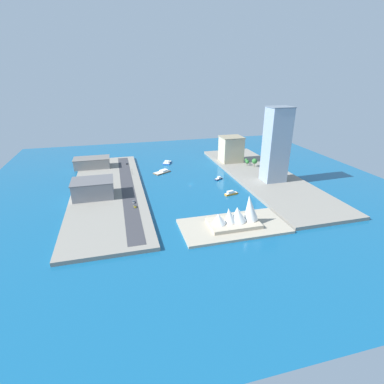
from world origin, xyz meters
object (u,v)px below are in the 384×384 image
barge_flat_brown (162,172)px  carpark_squat_concrete (92,163)px  tower_tall_glass (276,145)px  suv_black (127,164)px  taxi_yellow_cab (135,206)px  water_taxi_orange (231,193)px  warehouse_low_gray (93,188)px  sedan_silver (133,202)px  traffic_light_waterfront (132,171)px  patrol_launch_navy (219,178)px  opera_landmark (237,216)px  office_block_beige (231,149)px  catamaran_blue (167,162)px

barge_flat_brown → carpark_squat_concrete: bearing=-22.1°
tower_tall_glass → suv_black: 187.79m
barge_flat_brown → taxi_yellow_cab: taxi_yellow_cab is taller
water_taxi_orange → warehouse_low_gray: 134.38m
taxi_yellow_cab → sedan_silver: bearing=-85.9°
traffic_light_waterfront → tower_tall_glass: bearing=157.9°
patrol_launch_navy → opera_landmark: bearing=77.7°
suv_black → office_block_beige: bearing=171.1°
patrol_launch_navy → sedan_silver: 110.36m
sedan_silver → taxi_yellow_cab: size_ratio=1.23×
water_taxi_orange → office_block_beige: 110.60m
tower_tall_glass → patrol_launch_navy: bearing=-25.6°
suv_black → opera_landmark: bearing=112.1°
catamaran_blue → sedan_silver: sedan_silver is taller
tower_tall_glass → traffic_light_waterfront: tower_tall_glass is taller
patrol_launch_navy → tower_tall_glass: 72.59m
water_taxi_orange → warehouse_low_gray: bearing=-10.0°
barge_flat_brown → water_taxi_orange: size_ratio=1.51×
tower_tall_glass → suv_black: tower_tall_glass is taller
catamaran_blue → sedan_silver: bearing=66.6°
tower_tall_glass → office_block_beige: bearing=-78.4°
taxi_yellow_cab → barge_flat_brown: bearing=-112.6°
tower_tall_glass → warehouse_low_gray: tower_tall_glass is taller
barge_flat_brown → opera_landmark: 152.67m
tower_tall_glass → opera_landmark: bearing=46.7°
carpark_squat_concrete → opera_landmark: bearing=122.8°
water_taxi_orange → tower_tall_glass: (-56.82, -19.74, 41.00)m
tower_tall_glass → opera_landmark: tower_tall_glass is taller
carpark_squat_concrete → taxi_yellow_cab: 138.32m
catamaran_blue → office_block_beige: (-82.80, 21.17, 18.28)m
sedan_silver → suv_black: bearing=-90.5°
catamaran_blue → sedan_silver: (53.79, 124.54, 2.65)m
tower_tall_glass → taxi_yellow_cab: 160.62m
tower_tall_glass → carpark_squat_concrete: (194.77, -100.08, -33.27)m
tower_tall_glass → warehouse_low_gray: bearing=-1.0°
taxi_yellow_cab → suv_black: (-0.43, -134.47, -0.09)m
catamaran_blue → opera_landmark: bearing=96.9°
catamaran_blue → opera_landmark: 186.45m
carpark_squat_concrete → traffic_light_waterfront: size_ratio=6.67×
traffic_light_waterfront → taxi_yellow_cab: bearing=87.5°
opera_landmark → patrol_launch_navy: bearing=-102.3°
water_taxi_orange → opera_landmark: 66.01m
carpark_squat_concrete → water_taxi_orange: bearing=139.0°
barge_flat_brown → tower_tall_glass: tower_tall_glass is taller
water_taxi_orange → opera_landmark: (20.44, 62.23, 8.22)m
suv_black → warehouse_low_gray: bearing=69.8°
warehouse_low_gray → office_block_beige: office_block_beige is taller
catamaran_blue → tower_tall_glass: (-99.61, 102.94, 41.24)m
barge_flat_brown → water_taxi_orange: 102.30m
traffic_light_waterfront → opera_landmark: bearing=116.6°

